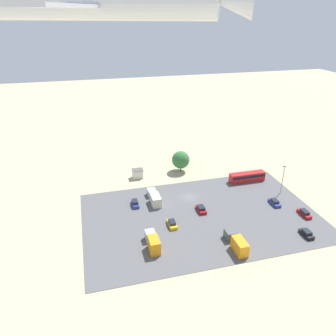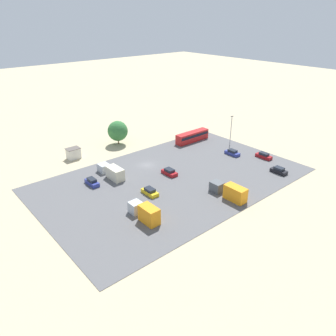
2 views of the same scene
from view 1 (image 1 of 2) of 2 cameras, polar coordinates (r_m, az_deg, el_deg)
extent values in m
plane|color=tan|center=(99.51, 3.68, -5.09)|extent=(400.00, 400.00, 0.00)
cube|color=#565659|center=(91.11, 5.78, -8.34)|extent=(63.47, 39.96, 0.08)
cube|color=silver|center=(110.48, -5.31, -1.00)|extent=(3.40, 2.52, 2.88)
cube|color=#59514C|center=(109.82, -5.34, -0.30)|extent=(3.64, 2.76, 0.12)
cube|color=red|center=(110.67, 13.60, -1.52)|extent=(11.89, 2.59, 3.03)
cube|color=black|center=(110.43, 13.63, -1.26)|extent=(11.42, 2.63, 0.85)
cube|color=black|center=(90.19, 22.96, -10.57)|extent=(1.88, 4.11, 0.89)
cube|color=#1E232D|center=(89.77, 23.04, -10.17)|extent=(1.58, 2.30, 0.65)
cube|color=navy|center=(100.34, 18.05, -5.82)|extent=(1.84, 4.37, 0.87)
cube|color=#1E232D|center=(99.96, 18.11, -5.45)|extent=(1.55, 2.45, 0.64)
cube|color=navy|center=(95.47, -5.73, -6.24)|extent=(1.71, 4.34, 0.94)
cube|color=#1E232D|center=(95.04, -5.75, -5.82)|extent=(1.44, 2.43, 0.69)
cube|color=maroon|center=(92.91, 5.78, -7.24)|extent=(1.98, 4.28, 0.89)
cube|color=#1E232D|center=(92.50, 5.80, -6.84)|extent=(1.66, 2.40, 0.65)
cube|color=gold|center=(86.67, 0.71, -9.80)|extent=(1.89, 4.29, 0.87)
cube|color=#1E232D|center=(86.23, 0.71, -9.39)|extent=(1.59, 2.40, 0.64)
cube|color=maroon|center=(98.09, 22.64, -7.39)|extent=(1.72, 4.57, 0.90)
cube|color=#1E232D|center=(97.69, 22.72, -7.01)|extent=(1.44, 2.56, 0.66)
cube|color=#ADB2B7|center=(99.73, -2.87, -4.26)|extent=(2.52, 2.82, 2.05)
cube|color=beige|center=(95.02, -2.19, -5.58)|extent=(2.52, 5.01, 2.93)
cube|color=#ADB2B7|center=(81.85, -3.13, -11.61)|extent=(2.38, 2.38, 2.38)
cube|color=orange|center=(78.06, -2.44, -13.25)|extent=(2.38, 4.23, 3.40)
cube|color=#4C5156|center=(83.43, 10.76, -11.32)|extent=(2.39, 2.75, 2.27)
cube|color=orange|center=(79.52, 12.38, -13.16)|extent=(2.39, 4.89, 3.24)
cylinder|color=brown|center=(114.99, 2.20, -0.04)|extent=(0.36, 0.36, 1.94)
sphere|color=#337038|center=(113.62, 2.22, 1.44)|extent=(6.11, 6.11, 6.11)
cylinder|color=gray|center=(105.08, 19.31, -2.03)|extent=(0.20, 0.20, 8.88)
cube|color=#4C4C51|center=(103.13, 19.67, 0.24)|extent=(0.90, 0.28, 0.20)
cylinder|color=silver|center=(43.04, -13.62, 26.49)|extent=(28.47, 16.73, 4.23)
cone|color=silver|center=(39.56, 10.93, 26.84)|extent=(5.94, 5.65, 4.02)
cube|color=silver|center=(43.02, -13.53, 25.65)|extent=(15.36, 25.77, 0.36)
camera|label=2|loc=(29.19, -53.91, -15.04)|focal=35.00mm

